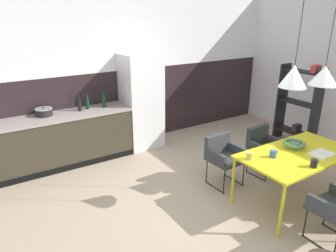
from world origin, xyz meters
The scene contains 20 objects.
ground_plane centered at (0.00, 0.00, 0.00)m, with size 9.70×9.70×0.00m, color tan.
back_wall_splashback_dark centered at (0.00, 2.77, 0.73)m, with size 7.46×0.12×1.47m, color black.
back_wall_panel_upper centered at (0.00, 2.77, 2.20)m, with size 7.46×0.12×1.47m, color silver.
kitchen_counter centered at (-1.81, 2.41, 0.45)m, with size 3.57×0.63×0.90m.
refrigerator_column centered at (0.32, 2.41, 0.90)m, with size 0.69×0.60×1.80m, color silver.
dining_table centered at (1.17, -0.45, 0.69)m, with size 1.62×0.87×0.73m.
armchair_facing_counter centered at (0.66, 0.45, 0.51)m, with size 0.50×0.48×0.76m.
armchair_by_stool centered at (1.45, 0.37, 0.50)m, with size 0.51×0.49×0.77m.
fruit_bowl centered at (1.27, -0.31, 0.79)m, with size 0.30×0.30×0.09m.
open_book centered at (1.40, -0.64, 0.74)m, with size 0.31×0.24×0.02m.
mug_white_ceramic centered at (0.48, -0.23, 0.78)m, with size 0.13×0.09×0.09m.
mug_glass_clear centered at (0.78, -0.35, 0.78)m, with size 0.13×0.09×0.09m.
mug_tall_blue centered at (0.97, -0.80, 0.79)m, with size 0.13×0.08×0.11m.
cooking_pot centered at (-1.44, 2.52, 0.96)m, with size 0.28×0.28×0.15m.
bottle_spice_small centered at (-0.86, 2.46, 1.01)m, with size 0.06×0.06×0.29m.
bottle_oil_tall centered at (-0.42, 2.44, 1.02)m, with size 0.07×0.07×0.31m.
bottle_vinegar_dark centered at (-0.71, 2.50, 1.00)m, with size 0.06×0.06×0.26m.
open_shelf_unit centered at (2.92, 0.82, 0.82)m, with size 0.30×0.80×1.61m.
pendant_lamp_over_table_near centered at (0.84, -0.44, 1.80)m, with size 0.32×0.32×1.22m.
pendant_lamp_over_table_far centered at (1.49, -0.43, 1.74)m, with size 0.37×0.37×1.27m.
Camera 1 is at (-2.32, -2.68, 2.50)m, focal length 33.06 mm.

